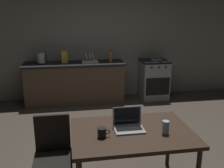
{
  "coord_description": "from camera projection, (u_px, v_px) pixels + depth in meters",
  "views": [
    {
      "loc": [
        -0.69,
        -3.25,
        1.98
      ],
      "look_at": [
        -0.02,
        0.73,
        0.83
      ],
      "focal_mm": 41.55,
      "sensor_mm": 36.0,
      "label": 1
    }
  ],
  "objects": [
    {
      "name": "ground_plane",
      "position": [
        122.0,
        153.0,
        3.73
      ],
      "size": [
        12.0,
        12.0,
        0.0
      ],
      "primitive_type": "plane",
      "color": "#473D33"
    },
    {
      "name": "back_wall",
      "position": [
        112.0,
        42.0,
        5.94
      ],
      "size": [
        6.4,
        0.1,
        2.56
      ],
      "primitive_type": "cube",
      "color": "gray",
      "rests_on": "ground_plane"
    },
    {
      "name": "kitchen_counter",
      "position": [
        75.0,
        83.0,
        5.7
      ],
      "size": [
        2.16,
        0.64,
        0.89
      ],
      "color": "#4C3D2D",
      "rests_on": "ground_plane"
    },
    {
      "name": "stove_oven",
      "position": [
        154.0,
        79.0,
        5.98
      ],
      "size": [
        0.6,
        0.62,
        0.89
      ],
      "color": "gray",
      "rests_on": "ground_plane"
    },
    {
      "name": "dining_table",
      "position": [
        132.0,
        137.0,
        2.8
      ],
      "size": [
        1.3,
        0.9,
        0.73
      ],
      "color": "#332319",
      "rests_on": "ground_plane"
    },
    {
      "name": "chair",
      "position": [
        53.0,
        151.0,
        2.78
      ],
      "size": [
        0.4,
        0.4,
        0.9
      ],
      "rotation": [
        0.0,
        0.0,
        -0.25
      ],
      "color": "black",
      "rests_on": "ground_plane"
    },
    {
      "name": "laptop",
      "position": [
        128.0,
        125.0,
        2.82
      ],
      "size": [
        0.32,
        0.24,
        0.23
      ],
      "rotation": [
        0.0,
        0.0,
        -0.23
      ],
      "color": "#99999E",
      "rests_on": "dining_table"
    },
    {
      "name": "electric_kettle",
      "position": [
        41.0,
        58.0,
        5.44
      ],
      "size": [
        0.19,
        0.17,
        0.24
      ],
      "color": "black",
      "rests_on": "kitchen_counter"
    },
    {
      "name": "bottle",
      "position": [
        110.0,
        56.0,
        5.62
      ],
      "size": [
        0.08,
        0.08,
        0.26
      ],
      "color": "#8C601E",
      "rests_on": "kitchen_counter"
    },
    {
      "name": "frying_pan",
      "position": [
        157.0,
        59.0,
        5.84
      ],
      "size": [
        0.27,
        0.44,
        0.05
      ],
      "color": "gray",
      "rests_on": "stove_oven"
    },
    {
      "name": "coffee_mug",
      "position": [
        102.0,
        133.0,
        2.63
      ],
      "size": [
        0.13,
        0.09,
        0.1
      ],
      "color": "black",
      "rests_on": "dining_table"
    },
    {
      "name": "drinking_glass",
      "position": [
        166.0,
        128.0,
        2.7
      ],
      "size": [
        0.07,
        0.07,
        0.15
      ],
      "color": "#99B7C6",
      "rests_on": "dining_table"
    },
    {
      "name": "cereal_box",
      "position": [
        65.0,
        57.0,
        5.53
      ],
      "size": [
        0.13,
        0.05,
        0.26
      ],
      "color": "gold",
      "rests_on": "kitchen_counter"
    },
    {
      "name": "dish_rack",
      "position": [
        90.0,
        60.0,
        5.62
      ],
      "size": [
        0.34,
        0.26,
        0.21
      ],
      "color": "silver",
      "rests_on": "kitchen_counter"
    }
  ]
}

